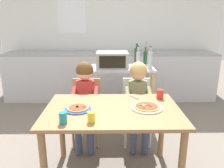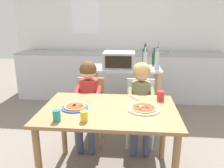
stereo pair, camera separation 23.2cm
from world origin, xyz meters
name	(u,v)px [view 1 (the left image)]	position (x,y,z in m)	size (l,w,h in m)	color
ground_plane	(111,127)	(0.00, 1.10, 0.00)	(10.96, 10.96, 0.00)	slate
back_wall_tiled	(110,28)	(0.00, 2.80, 1.35)	(4.50, 0.13, 2.70)	white
kitchen_counter	(111,76)	(0.00, 2.39, 0.46)	(4.05, 0.60, 1.11)	silver
kitchen_island_cart	(118,86)	(0.11, 1.26, 0.58)	(1.01, 0.56, 0.87)	#B7BABF
toaster_oven	(112,60)	(0.02, 1.25, 0.98)	(0.45, 0.40, 0.22)	#999BA0
bottle_brown_beer	(145,57)	(0.53, 1.48, 0.97)	(0.06, 0.06, 0.26)	#1E4723
bottle_squat_spirits	(137,56)	(0.39, 1.44, 1.00)	(0.07, 0.07, 0.32)	#1E4723
bottle_clear_vinegar	(138,59)	(0.39, 1.25, 0.99)	(0.06, 0.06, 0.31)	#ADB7B2
bottle_dark_olive_oil	(150,60)	(0.54, 1.15, 1.00)	(0.07, 0.07, 0.31)	#ADB7B2
dining_table	(112,119)	(0.00, 0.00, 0.64)	(1.25, 0.83, 0.74)	olive
dining_chair_left	(86,106)	(-0.32, 0.71, 0.48)	(0.36, 0.36, 0.81)	tan
dining_chair_right	(137,106)	(0.32, 0.72, 0.48)	(0.36, 0.36, 0.81)	silver
child_in_red_shirt	(85,94)	(-0.32, 0.59, 0.69)	(0.32, 0.42, 1.05)	#424C6B
child_in_olive_shirt	(138,93)	(0.32, 0.60, 0.69)	(0.32, 0.42, 1.04)	#424C6B
pizza_plate_blue_rimmed	(78,109)	(-0.32, -0.03, 0.76)	(0.25, 0.25, 0.03)	#3356B7
pizza_plate_cream	(147,107)	(0.32, 0.00, 0.76)	(0.29, 0.29, 0.03)	beige
drinking_cup_teal	(63,118)	(-0.40, -0.30, 0.79)	(0.06, 0.06, 0.10)	teal
drinking_cup_yellow	(91,117)	(-0.18, -0.28, 0.79)	(0.06, 0.06, 0.09)	yellow
drinking_cup_red	(160,94)	(0.50, 0.27, 0.79)	(0.07, 0.07, 0.10)	red
serving_spoon	(134,97)	(0.23, 0.30, 0.75)	(0.01, 0.01, 0.14)	#B7BABF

